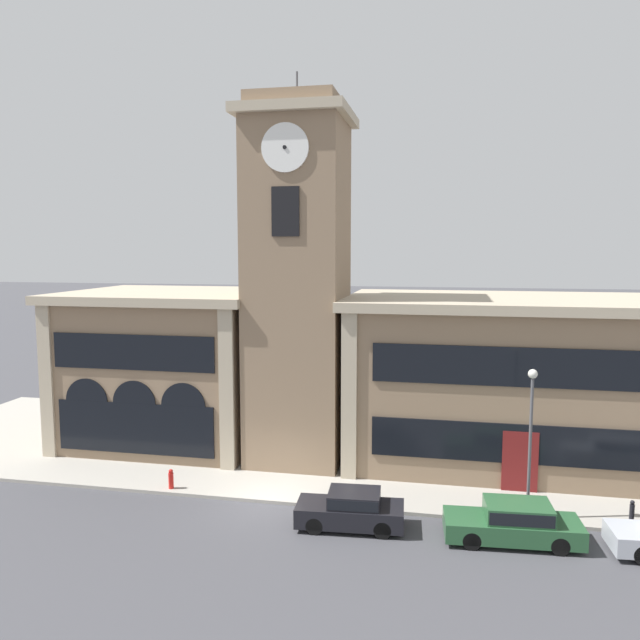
% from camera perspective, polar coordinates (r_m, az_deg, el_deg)
% --- Properties ---
extents(ground_plane, '(300.00, 300.00, 0.00)m').
position_cam_1_polar(ground_plane, '(27.19, -4.77, -16.41)').
color(ground_plane, '#424247').
extents(sidewalk_kerb, '(44.39, 14.05, 0.15)m').
position_cam_1_polar(sidewalk_kerb, '(33.53, -1.35, -11.74)').
color(sidewalk_kerb, '#A39E93').
rests_on(sidewalk_kerb, ground_plane).
extents(clock_tower, '(5.21, 5.21, 18.84)m').
position_cam_1_polar(clock_tower, '(30.36, -2.06, 3.27)').
color(clock_tower, '#897056').
rests_on(clock_tower, ground_plane).
extents(town_hall_left_wing, '(10.86, 9.55, 8.28)m').
position_cam_1_polar(town_hall_left_wing, '(35.45, -13.31, -4.07)').
color(town_hall_left_wing, '#897056').
rests_on(town_hall_left_wing, ground_plane).
extents(town_hall_right_wing, '(16.34, 9.55, 8.22)m').
position_cam_1_polar(town_hall_right_wing, '(32.44, 17.12, -5.23)').
color(town_hall_right_wing, '#897056').
rests_on(town_hall_right_wing, ground_plane).
extents(parked_car_near, '(4.18, 1.99, 1.43)m').
position_cam_1_polar(parked_car_near, '(24.82, 2.88, -16.85)').
color(parked_car_near, black).
rests_on(parked_car_near, ground_plane).
extents(parked_car_mid, '(4.95, 2.13, 1.48)m').
position_cam_1_polar(parked_car_mid, '(24.72, 17.33, -17.19)').
color(parked_car_mid, '#285633').
rests_on(parked_car_mid, ground_plane).
extents(street_lamp, '(0.36, 0.36, 5.90)m').
position_cam_1_polar(street_lamp, '(25.45, 18.73, -8.80)').
color(street_lamp, '#4C4C51').
rests_on(street_lamp, sidewalk_kerb).
extents(bollard, '(0.18, 0.18, 1.06)m').
position_cam_1_polar(bollard, '(27.19, 26.61, -15.59)').
color(bollard, black).
rests_on(bollard, sidewalk_kerb).
extents(fire_hydrant, '(0.22, 0.22, 0.87)m').
position_cam_1_polar(fire_hydrant, '(28.87, -13.47, -13.97)').
color(fire_hydrant, red).
rests_on(fire_hydrant, sidewalk_kerb).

